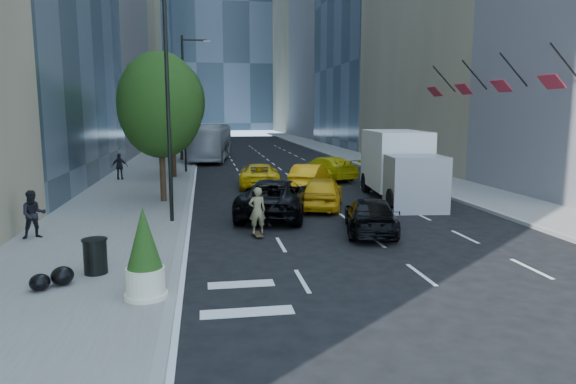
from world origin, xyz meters
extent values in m
plane|color=black|center=(0.00, 0.00, 0.00)|extent=(160.00, 160.00, 0.00)
cube|color=slate|center=(-9.00, 30.00, 0.07)|extent=(6.00, 120.00, 0.15)
cube|color=slate|center=(10.00, 30.00, 0.07)|extent=(4.00, 120.00, 0.15)
cube|color=#787053|center=(22.00, 98.00, 25.00)|extent=(20.00, 24.00, 50.00)
cylinder|color=black|center=(-6.50, 4.00, 5.15)|extent=(0.16, 0.16, 10.00)
cylinder|color=black|center=(-6.50, 22.00, 5.15)|extent=(0.16, 0.16, 10.00)
cylinder|color=black|center=(-5.60, 22.00, 9.85)|extent=(1.80, 0.12, 0.12)
cube|color=#99998C|center=(-4.70, 22.00, 9.75)|extent=(0.50, 0.22, 0.15)
cylinder|color=black|center=(-7.20, 9.00, 1.72)|extent=(0.30, 0.30, 3.15)
ellipsoid|color=#12330E|center=(-7.20, 9.00, 4.98)|extent=(4.20, 4.20, 5.25)
cylinder|color=black|center=(-7.20, 19.00, 1.84)|extent=(0.30, 0.30, 3.38)
ellipsoid|color=#12330E|center=(-7.20, 19.00, 5.32)|extent=(4.50, 4.50, 5.62)
cylinder|color=black|center=(-7.20, 32.00, 1.61)|extent=(0.30, 0.30, 2.93)
ellipsoid|color=#12330E|center=(-7.20, 32.00, 4.63)|extent=(3.90, 3.90, 4.88)
cylinder|color=black|center=(-6.40, 40.00, 2.75)|extent=(0.14, 0.14, 5.20)
imported|color=black|center=(-6.40, 40.00, 4.35)|extent=(2.48, 0.53, 1.00)
cylinder|color=black|center=(11.15, 4.00, 6.85)|extent=(1.75, 0.08, 1.75)
cube|color=#B2293A|center=(10.50, 4.00, 6.00)|extent=(0.64, 1.30, 0.64)
cylinder|color=black|center=(11.15, 8.00, 6.85)|extent=(1.75, 0.08, 1.75)
cube|color=#B2293A|center=(10.50, 8.00, 6.00)|extent=(0.64, 1.30, 0.64)
cylinder|color=black|center=(11.15, 12.00, 6.85)|extent=(1.75, 0.08, 1.75)
cube|color=#B2293A|center=(10.50, 12.00, 6.00)|extent=(0.64, 1.30, 0.64)
cylinder|color=black|center=(11.15, 16.00, 6.85)|extent=(1.75, 0.08, 1.75)
cube|color=#B2293A|center=(10.50, 16.00, 6.00)|extent=(0.64, 1.30, 0.64)
imported|color=olive|center=(-3.20, 1.30, 0.88)|extent=(0.69, 0.50, 1.76)
imported|color=black|center=(-2.00, 5.00, 0.85)|extent=(4.39, 6.64, 1.70)
imported|color=black|center=(1.20, 1.24, 0.67)|extent=(2.92, 4.96, 1.35)
imported|color=#D99C0B|center=(0.50, 6.50, 0.79)|extent=(3.14, 4.97, 1.58)
imported|color=#FFA60D|center=(1.20, 12.94, 0.75)|extent=(3.34, 4.83, 1.51)
imported|color=yellow|center=(-1.73, 14.30, 0.73)|extent=(2.91, 5.44, 1.45)
imported|color=#D4C40B|center=(3.17, 16.97, 0.79)|extent=(4.12, 5.90, 1.59)
imported|color=#B9BCC0|center=(-4.41, 32.73, 1.73)|extent=(4.43, 12.69, 3.46)
cube|color=silver|center=(5.15, 9.06, 2.10)|extent=(3.28, 5.48, 3.06)
cube|color=gray|center=(4.73, 5.23, 1.30)|extent=(2.84, 2.54, 2.61)
cylinder|color=black|center=(3.49, 4.91, 0.57)|extent=(0.52, 1.17, 1.13)
cylinder|color=black|center=(5.86, 4.64, 0.57)|extent=(0.52, 1.17, 1.13)
cylinder|color=black|center=(4.16, 10.99, 0.57)|extent=(0.52, 1.17, 1.13)
cylinder|color=black|center=(6.53, 10.73, 0.57)|extent=(0.52, 1.17, 1.13)
imported|color=black|center=(-11.20, 1.79, 1.02)|extent=(1.02, 0.91, 1.74)
imported|color=black|center=(-10.69, 18.00, 1.02)|extent=(1.02, 0.43, 1.74)
cylinder|color=black|center=(-8.20, -2.83, 0.63)|extent=(0.64, 0.64, 0.96)
cylinder|color=beige|center=(-6.60, -5.00, 0.53)|extent=(0.94, 0.94, 0.75)
cone|color=#12330E|center=(-6.60, -5.00, 1.66)|extent=(0.85, 0.85, 1.51)
ellipsoid|color=black|center=(-8.87, -3.70, 0.40)|extent=(0.58, 0.64, 0.49)
ellipsoid|color=black|center=(-9.33, -4.06, 0.37)|extent=(0.51, 0.56, 0.43)
camera|label=1|loc=(-5.10, -17.46, 4.67)|focal=32.00mm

